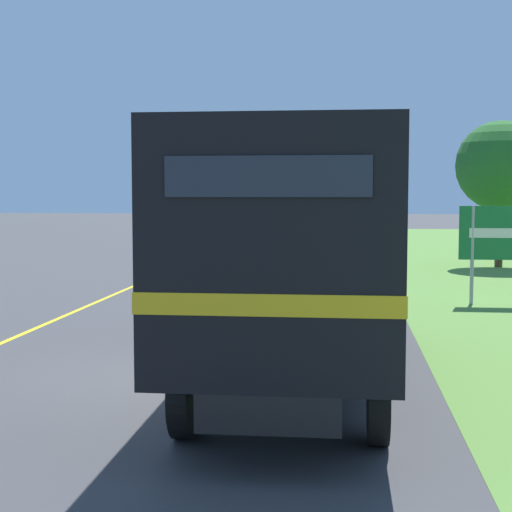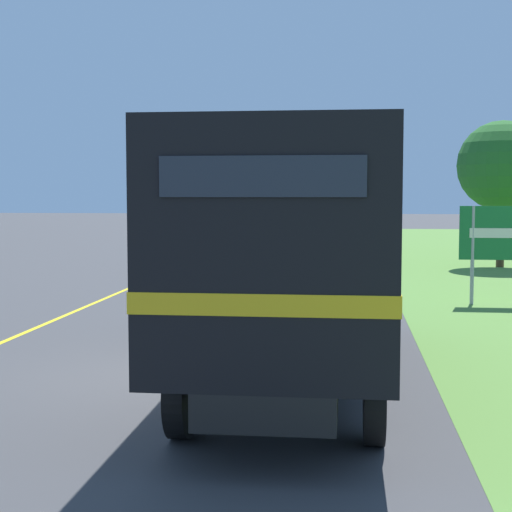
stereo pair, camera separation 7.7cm
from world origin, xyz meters
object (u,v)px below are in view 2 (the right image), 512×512
object	(u,v)px
lead_car_white	(224,244)
lead_car_silver_ahead	(331,231)
horse_trailer_truck	(293,248)
lead_car_grey_ahead	(285,221)
highway_sign	(507,235)
roadside_tree_mid	(502,166)

from	to	relation	value
lead_car_white	lead_car_silver_ahead	size ratio (longest dim) A/B	1.05
lead_car_silver_ahead	horse_trailer_truck	bearing A→B (deg)	-89.98
lead_car_silver_ahead	lead_car_grey_ahead	distance (m)	16.18
lead_car_grey_ahead	highway_sign	distance (m)	33.65
roadside_tree_mid	highway_sign	bearing A→B (deg)	-99.89
horse_trailer_truck	lead_car_grey_ahead	bearing A→B (deg)	94.77
lead_car_grey_ahead	horse_trailer_truck	bearing A→B (deg)	-85.23
lead_car_grey_ahead	roadside_tree_mid	world-z (taller)	roadside_tree_mid
lead_car_grey_ahead	roadside_tree_mid	distance (m)	24.63
horse_trailer_truck	lead_car_grey_ahead	world-z (taller)	horse_trailer_truck
lead_car_grey_ahead	highway_sign	xyz separation A→B (m)	(7.97, -32.69, 0.79)
horse_trailer_truck	highway_sign	bearing A→B (deg)	61.97
lead_car_grey_ahead	highway_sign	world-z (taller)	highway_sign
lead_car_silver_ahead	lead_car_grey_ahead	bearing A→B (deg)	102.25
lead_car_white	highway_sign	size ratio (longest dim) A/B	1.56
highway_sign	horse_trailer_truck	bearing A→B (deg)	-118.03
lead_car_silver_ahead	roadside_tree_mid	size ratio (longest dim) A/B	0.76
horse_trailer_truck	lead_car_silver_ahead	xyz separation A→B (m)	(-0.01, 25.39, -0.93)
lead_car_silver_ahead	highway_sign	bearing A→B (deg)	-74.95
horse_trailer_truck	lead_car_grey_ahead	distance (m)	41.35
horse_trailer_truck	roadside_tree_mid	distance (m)	19.87
lead_car_grey_ahead	roadside_tree_mid	bearing A→B (deg)	-66.51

